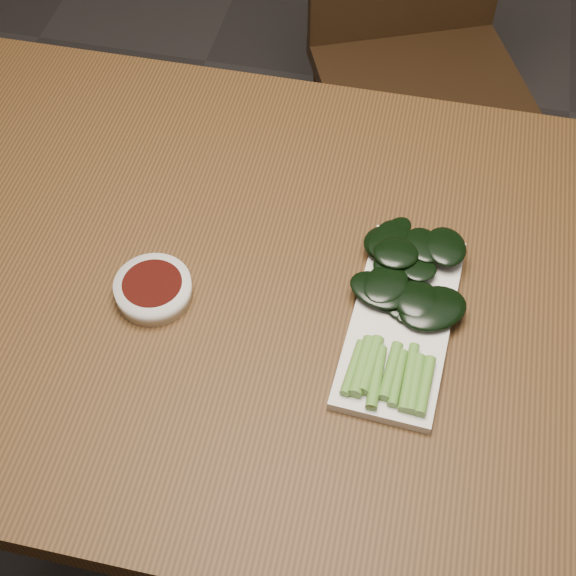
{
  "coord_description": "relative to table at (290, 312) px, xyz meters",
  "views": [
    {
      "loc": [
        0.13,
        -0.62,
        1.59
      ],
      "look_at": [
        0.0,
        -0.02,
        0.76
      ],
      "focal_mm": 50.0,
      "sensor_mm": 36.0,
      "label": 1
    }
  ],
  "objects": [
    {
      "name": "gai_lan",
      "position": [
        0.15,
        -0.0,
        0.1
      ],
      "size": [
        0.17,
        0.3,
        0.03
      ],
      "color": "#578E31",
      "rests_on": "serving_plate"
    },
    {
      "name": "serving_plate",
      "position": [
        0.15,
        -0.04,
        0.08
      ],
      "size": [
        0.14,
        0.29,
        0.01
      ],
      "rotation": [
        0.0,
        0.0,
        -0.06
      ],
      "color": "silver",
      "rests_on": "table"
    },
    {
      "name": "sauce_bowl",
      "position": [
        -0.17,
        -0.06,
        0.09
      ],
      "size": [
        0.1,
        0.1,
        0.03
      ],
      "color": "silver",
      "rests_on": "table"
    },
    {
      "name": "chair_far",
      "position": [
        0.1,
        0.87,
        -0.19
      ],
      "size": [
        0.57,
        0.57,
        0.89
      ],
      "rotation": [
        0.0,
        0.0,
        0.41
      ],
      "color": "black",
      "rests_on": "ground"
    },
    {
      "name": "ground",
      "position": [
        0.0,
        0.0,
        -0.68
      ],
      "size": [
        6.0,
        6.0,
        0.0
      ],
      "primitive_type": "plane",
      "color": "#292727",
      "rests_on": "ground"
    },
    {
      "name": "table",
      "position": [
        0.0,
        0.0,
        0.0
      ],
      "size": [
        1.4,
        0.8,
        0.75
      ],
      "color": "#432A13",
      "rests_on": "ground"
    }
  ]
}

